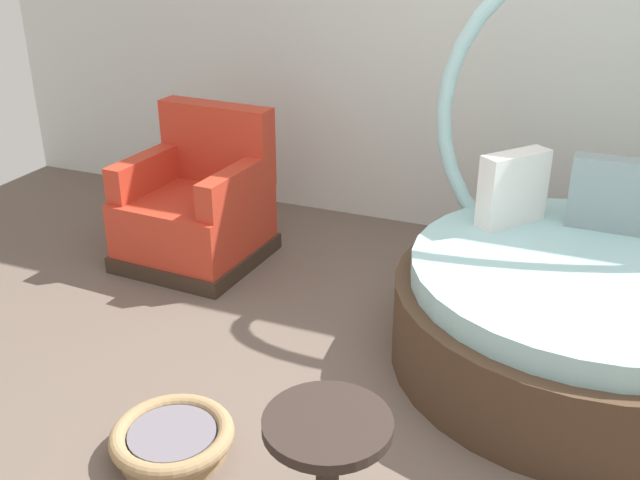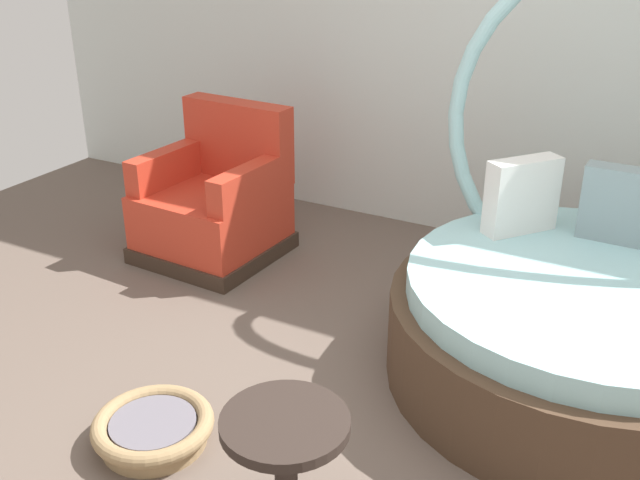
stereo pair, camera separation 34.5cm
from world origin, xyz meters
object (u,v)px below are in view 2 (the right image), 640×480
at_px(pet_basket, 153,428).
at_px(red_armchair, 216,204).
at_px(side_table, 285,441).
at_px(round_daybed, 594,303).

bearing_deg(pet_basket, red_armchair, 117.36).
xyz_separation_m(red_armchair, side_table, (1.61, -1.83, 0.10)).
bearing_deg(pet_basket, side_table, -12.40).
relative_size(round_daybed, pet_basket, 3.89).
xyz_separation_m(round_daybed, red_armchair, (-2.35, 0.26, -0.05)).
bearing_deg(red_armchair, side_table, -48.65).
distance_m(round_daybed, red_armchair, 2.36).
height_order(pet_basket, side_table, side_table).
height_order(round_daybed, pet_basket, round_daybed).
relative_size(round_daybed, red_armchair, 2.11).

